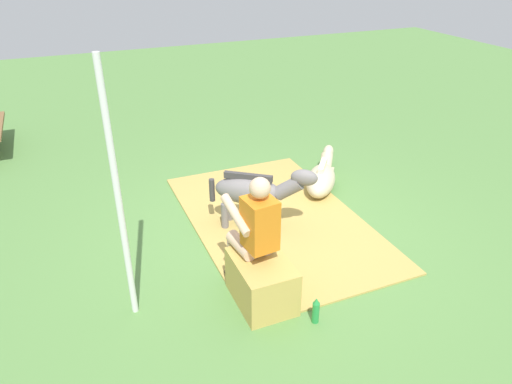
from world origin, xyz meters
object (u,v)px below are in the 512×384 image
(hay_bale, at_px, (262,281))
(pony_lying, at_px, (322,177))
(soda_bottle, at_px, (316,310))
(pony_standing, at_px, (255,191))
(person_seated, at_px, (254,229))
(tent_pole_left, at_px, (118,199))

(hay_bale, xyz_separation_m, pony_lying, (1.92, -1.79, -0.05))
(pony_lying, distance_m, soda_bottle, 2.80)
(soda_bottle, bearing_deg, pony_standing, -3.93)
(person_seated, xyz_separation_m, pony_standing, (1.12, -0.49, -0.23))
(person_seated, relative_size, pony_standing, 1.19)
(soda_bottle, relative_size, tent_pole_left, 0.11)
(hay_bale, height_order, soda_bottle, hay_bale)
(pony_standing, distance_m, soda_bottle, 1.82)
(pony_lying, distance_m, tent_pole_left, 3.55)
(hay_bale, xyz_separation_m, person_seated, (0.16, 0.01, 0.51))
(hay_bale, height_order, person_seated, person_seated)
(pony_lying, relative_size, tent_pole_left, 0.49)
(pony_lying, bearing_deg, hay_bale, 136.95)
(hay_bale, bearing_deg, pony_standing, -20.21)
(tent_pole_left, bearing_deg, hay_bale, -105.81)
(pony_standing, bearing_deg, soda_bottle, 176.07)
(pony_standing, relative_size, pony_lying, 0.94)
(person_seated, height_order, pony_lying, person_seated)
(hay_bale, distance_m, tent_pole_left, 1.62)
(person_seated, distance_m, tent_pole_left, 1.31)
(person_seated, xyz_separation_m, soda_bottle, (-0.65, -0.37, -0.62))
(pony_standing, bearing_deg, tent_pole_left, 119.23)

